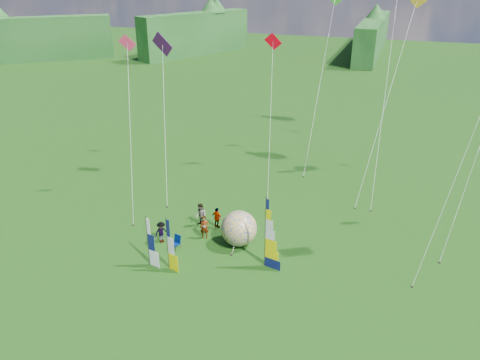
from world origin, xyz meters
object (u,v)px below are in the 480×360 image
(kite_whale, at_px, (387,78))
(spectator_d, at_px, (217,218))
(spectator_a, at_px, (205,227))
(camp_chair, at_px, (175,243))
(spectator_c, at_px, (161,232))
(side_banner_far, at_px, (148,241))
(side_banner_left, at_px, (168,244))
(bol_inflatable, at_px, (239,228))
(feather_banner_main, at_px, (265,233))
(spectator_b, at_px, (201,215))

(kite_whale, bearing_deg, spectator_d, -104.17)
(spectator_a, xyz_separation_m, kite_whale, (10.35, 14.36, 8.19))
(spectator_a, bearing_deg, camp_chair, -139.59)
(spectator_c, bearing_deg, side_banner_far, -137.57)
(side_banner_left, bearing_deg, spectator_d, 97.52)
(bol_inflatable, distance_m, spectator_c, 5.34)
(side_banner_left, height_order, kite_whale, kite_whale)
(feather_banner_main, distance_m, spectator_c, 7.64)
(side_banner_left, bearing_deg, camp_chair, 123.39)
(spectator_c, distance_m, kite_whale, 22.05)
(kite_whale, bearing_deg, spectator_b, -106.75)
(feather_banner_main, xyz_separation_m, side_banner_far, (-6.95, -2.30, -0.67))
(side_banner_far, bearing_deg, side_banner_left, 12.90)
(spectator_a, xyz_separation_m, spectator_d, (0.28, 1.63, -0.05))
(side_banner_left, xyz_separation_m, spectator_c, (-1.89, 2.60, -1.00))
(spectator_c, bearing_deg, spectator_d, -11.12)
(spectator_a, relative_size, spectator_d, 1.06)
(side_banner_left, xyz_separation_m, camp_chair, (-0.61, 2.10, -1.28))
(feather_banner_main, xyz_separation_m, side_banner_left, (-5.57, -2.30, -0.60))
(feather_banner_main, height_order, spectator_c, feather_banner_main)
(spectator_b, height_order, spectator_d, spectator_b)
(side_banner_far, relative_size, spectator_c, 2.18)
(spectator_c, height_order, spectator_d, spectator_d)
(feather_banner_main, relative_size, spectator_c, 3.03)
(spectator_a, height_order, spectator_d, spectator_a)
(feather_banner_main, distance_m, side_banner_left, 6.06)
(spectator_b, relative_size, spectator_d, 1.14)
(side_banner_far, xyz_separation_m, bol_inflatable, (4.58, 4.15, -0.49))
(spectator_c, xyz_separation_m, spectator_d, (2.85, 3.12, 0.01))
(spectator_a, relative_size, spectator_b, 0.93)
(side_banner_far, height_order, spectator_d, side_banner_far)
(spectator_d, distance_m, kite_whale, 18.20)
(bol_inflatable, distance_m, spectator_a, 2.55)
(spectator_a, xyz_separation_m, camp_chair, (-1.29, -1.99, -0.34))
(bol_inflatable, bearing_deg, spectator_c, -163.07)
(side_banner_far, distance_m, kite_whale, 23.41)
(feather_banner_main, height_order, camp_chair, feather_banner_main)
(spectator_c, distance_m, camp_chair, 1.40)
(spectator_b, relative_size, camp_chair, 1.79)
(bol_inflatable, xyz_separation_m, spectator_d, (-2.24, 1.57, -0.43))
(feather_banner_main, bearing_deg, spectator_c, -168.67)
(side_banner_far, bearing_deg, bol_inflatable, 54.78)
(spectator_b, bearing_deg, spectator_c, -92.71)
(spectator_b, bearing_deg, feather_banner_main, -1.28)
(feather_banner_main, xyz_separation_m, spectator_d, (-4.61, 3.42, -1.59))
(spectator_b, distance_m, spectator_c, 3.34)
(feather_banner_main, bearing_deg, side_banner_left, -143.99)
(camp_chair, bearing_deg, spectator_d, 84.35)
(kite_whale, bearing_deg, side_banner_left, -96.72)
(feather_banner_main, bearing_deg, spectator_d, 157.09)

